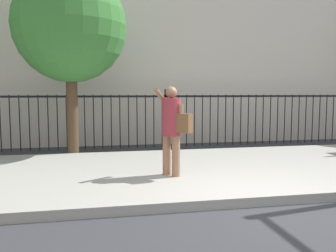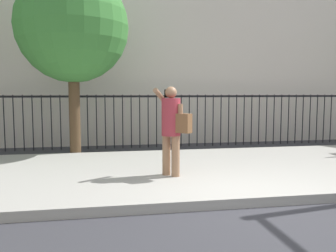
{
  "view_description": "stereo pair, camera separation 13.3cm",
  "coord_description": "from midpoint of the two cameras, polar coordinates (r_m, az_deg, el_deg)",
  "views": [
    {
      "loc": [
        -2.32,
        -4.61,
        1.66
      ],
      "look_at": [
        -1.01,
        1.87,
        1.03
      ],
      "focal_mm": 37.64,
      "sensor_mm": 36.0,
      "label": 1
    },
    {
      "loc": [
        -2.19,
        -4.63,
        1.66
      ],
      "look_at": [
        -1.01,
        1.87,
        1.03
      ],
      "focal_mm": 37.64,
      "sensor_mm": 36.0,
      "label": 2
    }
  ],
  "objects": [
    {
      "name": "iron_fence",
      "position": [
        10.78,
        0.69,
        2.02
      ],
      "size": [
        12.03,
        0.04,
        1.6
      ],
      "color": "black",
      "rests_on": "ground"
    },
    {
      "name": "pedestrian_on_phone",
      "position": [
        6.33,
        0.14,
        0.24
      ],
      "size": [
        0.68,
        0.68,
        1.62
      ],
      "color": "#936B4C",
      "rests_on": "sidewalk"
    },
    {
      "name": "sidewalk",
      "position": [
        7.36,
        6.78,
        -7.05
      ],
      "size": [
        28.0,
        4.4,
        0.15
      ],
      "primitive_type": "cube",
      "color": "#9E9B93",
      "rests_on": "ground"
    },
    {
      "name": "building_facade",
      "position": [
        13.74,
        -1.71,
        19.62
      ],
      "size": [
        28.0,
        4.0,
        10.06
      ],
      "primitive_type": "cube",
      "color": "beige",
      "rests_on": "ground"
    },
    {
      "name": "street_tree_near",
      "position": [
        9.32,
        -15.98,
        15.19
      ],
      "size": [
        2.77,
        2.77,
        4.68
      ],
      "color": "#4C3823",
      "rests_on": "ground"
    },
    {
      "name": "ground_plane",
      "position": [
        5.4,
        14.25,
        -12.62
      ],
      "size": [
        60.0,
        60.0,
        0.0
      ],
      "primitive_type": "plane",
      "color": "#333338"
    }
  ]
}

